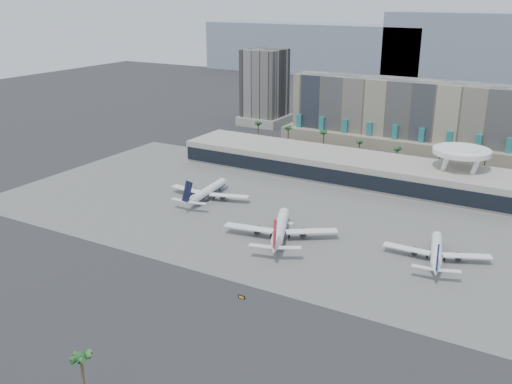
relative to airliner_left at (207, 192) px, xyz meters
The scene contains 15 objects.
ground 65.48m from the airliner_left, 50.58° to the right, with size 900.00×900.00×0.00m, color #232326.
apron_pad 41.91m from the airliner_left, ahead, with size 260.00×130.00×0.06m, color #5B5B59.
mountain_ridge 426.01m from the airliner_left, 80.61° to the left, with size 680.00×60.00×70.00m.
hotel 134.84m from the airliner_left, 67.42° to the left, with size 140.00×30.00×42.00m.
office_tower 159.95m from the airliner_left, 109.68° to the left, with size 30.00×30.00×52.00m.
terminal 72.48m from the airliner_left, 55.01° to the left, with size 170.00×32.50×14.50m.
saucer_structure 117.59m from the airliner_left, 34.16° to the left, with size 26.00×26.00×21.89m.
palm_row 106.45m from the airliner_left, 62.82° to the left, with size 157.80×2.80×13.10m.
airliner_left is the anchor object (origin of this frame).
airliner_centre 53.74m from the airliner_left, 24.53° to the right, with size 41.58×42.88×15.63m.
airliner_right 105.69m from the airliner_left, ahead, with size 36.45×37.89×13.25m.
service_vehicle_a 3.52m from the airliner_left, behind, with size 5.17×2.53×2.53m, color white.
service_vehicle_b 48.27m from the airliner_left, 13.36° to the right, with size 3.97×2.27×2.04m, color white.
taxiway_sign 90.92m from the airliner_left, 48.84° to the right, with size 2.36×0.43×1.07m.
near_palm_b 138.60m from the airliner_left, 66.86° to the right, with size 6.00×6.00×14.53m.
Camera 1 is at (98.88, -149.16, 88.82)m, focal length 40.00 mm.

